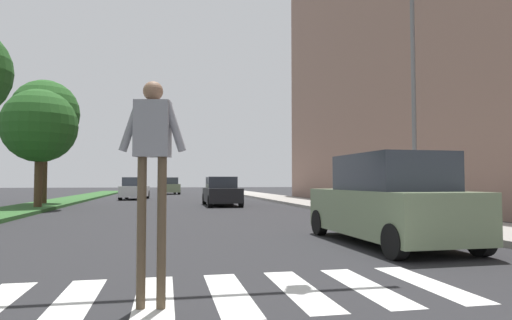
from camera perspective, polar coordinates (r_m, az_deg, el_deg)
ground_plane at (r=28.23m, az=-9.97°, el=-5.50°), size 140.00×140.00×0.00m
crosswalk at (r=5.69m, az=-3.47°, el=-16.76°), size 5.85×2.20×0.01m
median_strip at (r=27.01m, az=-25.55°, el=-5.24°), size 2.55×64.00×0.15m
tree_far at (r=23.80m, az=-26.14°, el=3.94°), size 3.53×3.53×5.67m
tree_distant at (r=27.50m, az=-25.55°, el=5.43°), size 3.68×3.68×6.88m
apartment_block_right at (r=28.11m, az=29.48°, el=14.53°), size 12.90×37.81×19.11m
sidewalk_right at (r=27.54m, az=6.33°, el=-5.44°), size 3.00×64.00×0.15m
street_lamp_right at (r=15.52m, az=19.34°, el=9.36°), size 1.02×0.24×7.50m
pedestrian_performer at (r=4.99m, az=-13.22°, el=0.52°), size 0.75×0.31×2.49m
suv_crossing at (r=10.17m, az=16.63°, el=-5.17°), size 2.04×4.64×1.97m
sedan_midblock at (r=25.06m, az=-4.47°, el=-4.15°), size 1.88×4.44×1.62m
sedan_distant at (r=34.51m, az=-15.38°, el=-3.65°), size 2.06×4.15×1.66m
sedan_far_horizon at (r=47.71m, az=-11.10°, el=-3.36°), size 2.22×4.64×1.76m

